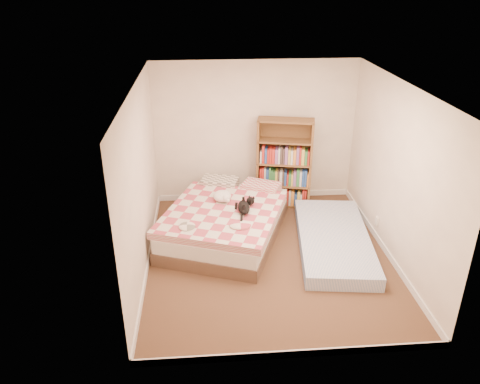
{
  "coord_description": "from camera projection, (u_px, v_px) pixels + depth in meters",
  "views": [
    {
      "loc": [
        -0.89,
        -5.75,
        3.79
      ],
      "look_at": [
        -0.4,
        0.3,
        0.92
      ],
      "focal_mm": 35.0,
      "sensor_mm": 36.0,
      "label": 1
    }
  ],
  "objects": [
    {
      "name": "white_dog",
      "position": [
        223.0,
        196.0,
        7.31
      ],
      "size": [
        0.36,
        0.39,
        0.15
      ],
      "rotation": [
        0.0,
        0.0,
        -0.32
      ],
      "color": "white",
      "rests_on": "bed"
    },
    {
      "name": "black_cat",
      "position": [
        244.0,
        206.0,
        7.02
      ],
      "size": [
        0.37,
        0.68,
        0.15
      ],
      "rotation": [
        0.0,
        0.0,
        -0.57
      ],
      "color": "black",
      "rests_on": "bed"
    },
    {
      "name": "floor_mattress",
      "position": [
        333.0,
        240.0,
        7.1
      ],
      "size": [
        1.31,
        2.4,
        0.21
      ],
      "primitive_type": "cube",
      "rotation": [
        0.0,
        0.0,
        -0.13
      ],
      "color": "#7A9ACC",
      "rests_on": "room"
    },
    {
      "name": "bed",
      "position": [
        226.0,
        220.0,
        7.32
      ],
      "size": [
        2.22,
        2.61,
        0.59
      ],
      "rotation": [
        0.0,
        0.0,
        -0.35
      ],
      "color": "brown",
      "rests_on": "room"
    },
    {
      "name": "room",
      "position": [
        271.0,
        182.0,
        6.36
      ],
      "size": [
        3.51,
        4.01,
        2.51
      ],
      "color": "#482C1E",
      "rests_on": "ground"
    },
    {
      "name": "bookshelf",
      "position": [
        283.0,
        174.0,
        8.2
      ],
      "size": [
        1.01,
        0.51,
        1.57
      ],
      "rotation": [
        0.0,
        0.0,
        -0.21
      ],
      "color": "brown",
      "rests_on": "room"
    }
  ]
}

